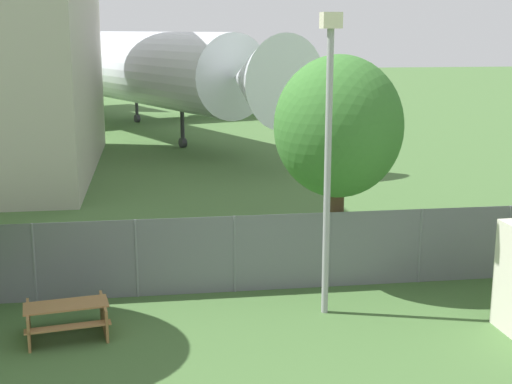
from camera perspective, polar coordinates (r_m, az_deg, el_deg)
The scene contains 5 objects.
perimeter_fence at distance 18.76m, azimuth -1.72°, elevation -4.99°, with size 56.07×0.07×2.08m.
airplane at distance 51.86m, azimuth -11.86°, elevation 9.92°, with size 32.48×40.53×13.42m.
picnic_bench_open_grass at distance 16.88m, azimuth -14.91°, elevation -9.55°, with size 2.05×1.68×0.76m.
tree_left_of_cabin at distance 19.10m, azimuth 6.61°, elevation 5.13°, with size 3.45×3.45×6.17m.
light_mast at distance 16.69m, azimuth 5.82°, elevation 4.67°, with size 0.44×0.44×7.17m.
Camera 1 is at (-2.00, -7.06, 6.79)m, focal length 50.00 mm.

